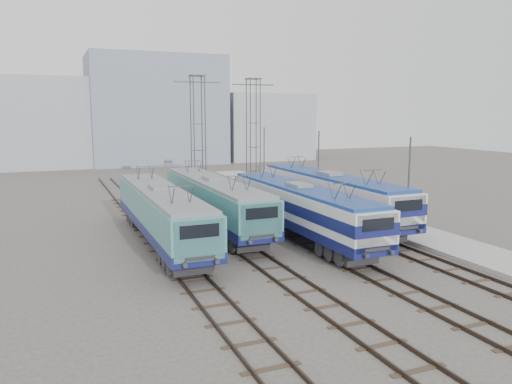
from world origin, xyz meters
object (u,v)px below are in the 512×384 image
object	(u,v)px
catenary_tower_east	(253,131)
mast_mid	(318,171)
catenary_tower_west	(198,133)
locomotive_far_left	(162,211)
mast_rear	(264,159)
locomotive_center_left	(214,200)
locomotive_far_right	(330,193)
mast_front	(408,190)
locomotive_center_right	(300,206)

from	to	relation	value
catenary_tower_east	mast_mid	xyz separation A→B (m)	(2.10, -10.00, -3.14)
catenary_tower_west	mast_mid	bearing A→B (deg)	-42.93
catenary_tower_west	catenary_tower_east	bearing A→B (deg)	17.10
locomotive_far_left	mast_mid	distance (m)	16.81
mast_rear	locomotive_center_left	bearing A→B (deg)	-124.41
locomotive_far_right	mast_rear	distance (m)	17.30
locomotive_center_left	mast_rear	world-z (taller)	mast_rear
locomotive_center_left	locomotive_far_right	size ratio (longest dim) A/B	0.97
mast_front	locomotive_far_right	bearing A→B (deg)	105.14
locomotive_center_left	catenary_tower_west	world-z (taller)	catenary_tower_west
catenary_tower_east	mast_rear	distance (m)	4.28
locomotive_far_right	locomotive_center_right	bearing A→B (deg)	-141.60
locomotive_far_right	mast_mid	bearing A→B (deg)	70.29
mast_front	mast_rear	distance (m)	24.00
locomotive_center_right	catenary_tower_west	bearing A→B (deg)	97.66
locomotive_far_left	locomotive_center_right	world-z (taller)	locomotive_far_left
locomotive_far_left	mast_front	world-z (taller)	mast_front
catenary_tower_east	locomotive_far_right	bearing A→B (deg)	-89.06
mast_mid	locomotive_center_right	bearing A→B (deg)	-126.03
locomotive_far_left	locomotive_center_right	bearing A→B (deg)	-12.53
locomotive_center_right	locomotive_far_right	size ratio (longest dim) A/B	0.95
locomotive_far_right	catenary_tower_east	bearing A→B (deg)	90.94
locomotive_center_right	catenary_tower_east	distance (m)	19.70
catenary_tower_west	mast_mid	size ratio (longest dim) A/B	1.71
locomotive_center_left	mast_mid	xyz separation A→B (m)	(10.85, 3.84, 1.24)
locomotive_center_left	catenary_tower_west	distance (m)	12.82
mast_mid	locomotive_far_left	bearing A→B (deg)	-156.32
locomotive_center_right	catenary_tower_east	size ratio (longest dim) A/B	1.48
locomotive_center_right	mast_rear	distance (m)	21.72
catenary_tower_west	catenary_tower_east	xyz separation A→B (m)	(6.50, 2.00, 0.00)
locomotive_far_left	mast_mid	size ratio (longest dim) A/B	2.58
locomotive_center_left	mast_rear	bearing A→B (deg)	55.59
locomotive_far_left	mast_rear	world-z (taller)	mast_rear
locomotive_center_right	mast_mid	xyz separation A→B (m)	(6.35, 8.73, 1.23)
mast_front	locomotive_far_left	bearing A→B (deg)	161.06
locomotive_far_right	mast_front	xyz separation A→B (m)	(1.85, -6.84, 1.12)
catenary_tower_west	mast_rear	world-z (taller)	catenary_tower_west
catenary_tower_east	mast_rear	xyz separation A→B (m)	(2.10, 2.00, -3.14)
locomotive_far_right	catenary_tower_east	xyz separation A→B (m)	(-0.25, 15.16, 4.26)
locomotive_far_left	catenary_tower_east	bearing A→B (deg)	51.62
mast_front	mast_mid	world-z (taller)	same
locomotive_far_right	catenary_tower_east	distance (m)	15.75
locomotive_center_left	mast_front	size ratio (longest dim) A/B	2.59
mast_front	mast_rear	size ratio (longest dim) A/B	1.00
locomotive_center_left	locomotive_center_right	world-z (taller)	locomotive_center_left
locomotive_center_left	mast_mid	distance (m)	11.58
catenary_tower_east	mast_mid	bearing A→B (deg)	-78.14
locomotive_far_right	catenary_tower_east	size ratio (longest dim) A/B	1.56
locomotive_far_left	catenary_tower_east	xyz separation A→B (m)	(13.25, 16.73, 4.39)
locomotive_center_right	mast_front	bearing A→B (deg)	-27.23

